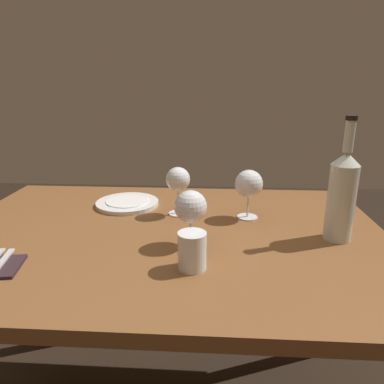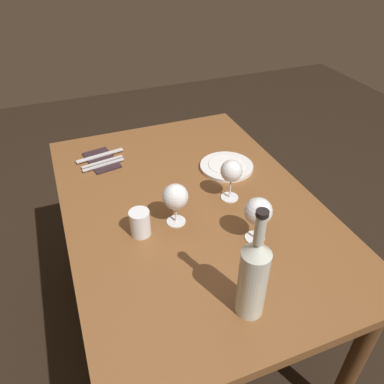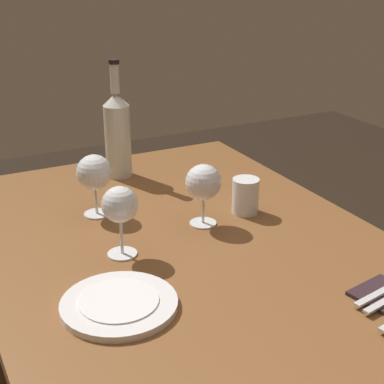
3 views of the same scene
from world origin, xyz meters
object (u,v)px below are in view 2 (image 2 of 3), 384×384
object	(u,v)px
folded_napkin	(102,160)
fork_inner	(102,162)
fork_outer	(104,165)
water_tumbler	(140,224)
dinner_plate	(227,166)
wine_bottle	(253,276)
wine_glass_centre	(231,172)
wine_glass_left	(258,212)
wine_glass_right	(175,197)
table_knife	(100,155)

from	to	relation	value
folded_napkin	fork_inner	bearing A→B (deg)	180.00
fork_outer	water_tumbler	bearing A→B (deg)	-175.05
dinner_plate	wine_bottle	bearing A→B (deg)	159.39
wine_glass_centre	folded_napkin	bearing A→B (deg)	42.54
wine_glass_left	wine_glass_right	world-z (taller)	wine_glass_left
water_tumbler	fork_outer	xyz separation A→B (m)	(0.45, 0.04, -0.03)
wine_glass_right	dinner_plate	xyz separation A→B (m)	(0.25, -0.31, -0.10)
fork_inner	table_knife	xyz separation A→B (m)	(0.05, 0.00, 0.00)
wine_glass_left	wine_glass_right	distance (m)	0.27
wine_bottle	folded_napkin	distance (m)	0.94
water_tumbler	fork_inner	bearing A→B (deg)	4.69
water_tumbler	fork_inner	size ratio (longest dim) A/B	0.51
fork_outer	table_knife	xyz separation A→B (m)	(0.08, 0.00, 0.00)
folded_napkin	water_tumbler	bearing A→B (deg)	-175.54
dinner_plate	table_knife	size ratio (longest dim) A/B	1.05
wine_glass_left	folded_napkin	world-z (taller)	wine_glass_left
wine_bottle	fork_outer	size ratio (longest dim) A/B	1.91
wine_glass_right	folded_napkin	xyz separation A→B (m)	(0.49, 0.17, -0.10)
fork_inner	table_knife	distance (m)	0.05
wine_glass_centre	fork_inner	size ratio (longest dim) A/B	0.89
folded_napkin	fork_inner	distance (m)	0.03
wine_bottle	dinner_plate	world-z (taller)	wine_bottle
wine_bottle	dinner_plate	xyz separation A→B (m)	(0.66, -0.25, -0.12)
water_tumbler	wine_glass_left	bearing A→B (deg)	-114.94
dinner_plate	fork_inner	bearing A→B (deg)	65.41
wine_glass_left	wine_bottle	bearing A→B (deg)	147.72
wine_glass_right	water_tumbler	bearing A→B (deg)	95.34
fork_outer	wine_glass_left	bearing A→B (deg)	-148.09
wine_glass_right	wine_glass_centre	world-z (taller)	wine_glass_centre
fork_outer	folded_napkin	bearing A→B (deg)	0.00
folded_napkin	fork_inner	world-z (taller)	fork_inner
wine_glass_left	water_tumbler	world-z (taller)	wine_glass_left
wine_glass_left	wine_glass_right	bearing A→B (deg)	51.38
wine_bottle	table_knife	world-z (taller)	wine_bottle
wine_glass_left	dinner_plate	distance (m)	0.44
wine_glass_left	fork_inner	distance (m)	0.75
wine_glass_left	table_knife	xyz separation A→B (m)	(0.69, 0.38, -0.10)
wine_glass_left	table_knife	bearing A→B (deg)	28.84
wine_bottle	dinner_plate	size ratio (longest dim) A/B	1.55
wine_glass_centre	water_tumbler	xyz separation A→B (m)	(-0.07, 0.36, -0.08)
wine_bottle	water_tumbler	size ratio (longest dim) A/B	3.76
wine_bottle	dinner_plate	bearing A→B (deg)	-20.61
wine_glass_left	fork_inner	size ratio (longest dim) A/B	0.89
wine_glass_right	dinner_plate	world-z (taller)	wine_glass_right
table_knife	dinner_plate	bearing A→B (deg)	-119.80
wine_bottle	water_tumbler	xyz separation A→B (m)	(0.40, 0.19, -0.09)
wine_glass_left	water_tumbler	size ratio (longest dim) A/B	1.75
folded_napkin	fork_outer	world-z (taller)	fork_outer
wine_glass_left	wine_glass_centre	world-z (taller)	wine_glass_centre
wine_glass_left	wine_bottle	world-z (taller)	wine_bottle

